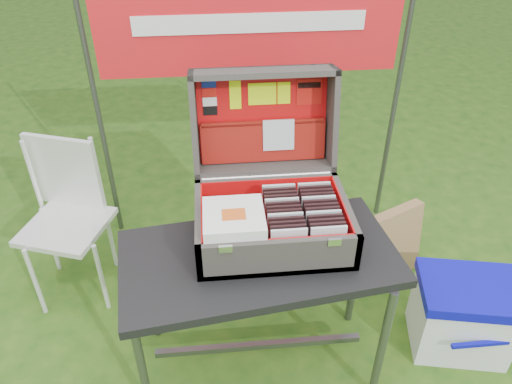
{
  "coord_description": "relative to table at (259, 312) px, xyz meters",
  "views": [
    {
      "loc": [
        -0.22,
        -1.49,
        2.06
      ],
      "look_at": [
        -0.07,
        0.1,
        0.93
      ],
      "focal_mm": 35.0,
      "sensor_mm": 36.0,
      "label": 1
    }
  ],
  "objects": [
    {
      "name": "ground",
      "position": [
        0.06,
        0.0,
        -0.35
      ],
      "size": [
        80.0,
        80.0,
        0.0
      ],
      "primitive_type": "plane",
      "color": "#234C14",
      "rests_on": "ground"
    },
    {
      "name": "table",
      "position": [
        0.0,
        0.0,
        0.0
      ],
      "size": [
        1.18,
        0.69,
        0.7
      ],
      "primitive_type": null,
      "rotation": [
        0.0,
        0.0,
        0.13
      ],
      "color": "black",
      "rests_on": "ground"
    },
    {
      "name": "table_top",
      "position": [
        0.0,
        0.0,
        0.33
      ],
      "size": [
        1.18,
        0.69,
        0.04
      ],
      "primitive_type": "cube",
      "rotation": [
        0.0,
        0.0,
        0.13
      ],
      "color": "black",
      "rests_on": "ground"
    },
    {
      "name": "table_leg_fl",
      "position": [
        -0.5,
        -0.22,
        -0.02
      ],
      "size": [
        0.04,
        0.04,
        0.66
      ],
      "primitive_type": "cylinder",
      "color": "#59595B",
      "rests_on": "ground"
    },
    {
      "name": "table_leg_fr",
      "position": [
        0.5,
        -0.22,
        -0.02
      ],
      "size": [
        0.04,
        0.04,
        0.66
      ],
      "primitive_type": "cylinder",
      "color": "#59595B",
      "rests_on": "ground"
    },
    {
      "name": "table_leg_bl",
      "position": [
        -0.5,
        0.22,
        -0.02
      ],
      "size": [
        0.04,
        0.04,
        0.66
      ],
      "primitive_type": "cylinder",
      "color": "#59595B",
      "rests_on": "ground"
    },
    {
      "name": "table_leg_br",
      "position": [
        0.5,
        0.22,
        -0.02
      ],
      "size": [
        0.04,
        0.04,
        0.66
      ],
      "primitive_type": "cylinder",
      "color": "#59595B",
      "rests_on": "ground"
    },
    {
      "name": "table_brace",
      "position": [
        -0.0,
        -0.0,
        -0.23
      ],
      "size": [
        0.96,
        0.03,
        0.03
      ],
      "primitive_type": "cube",
      "color": "#59595B",
      "rests_on": "ground"
    },
    {
      "name": "suitcase",
      "position": [
        0.06,
        0.15,
        0.64
      ],
      "size": [
        0.63,
        0.61,
        0.59
      ],
      "primitive_type": null,
      "color": "#59544F",
      "rests_on": "table"
    },
    {
      "name": "suitcase_base_bottom",
      "position": [
        0.06,
        0.09,
        0.36
      ],
      "size": [
        0.63,
        0.45,
        0.02
      ],
      "primitive_type": "cube",
      "color": "#59544F",
      "rests_on": "table_top"
    },
    {
      "name": "suitcase_base_wall_front",
      "position": [
        0.06,
        -0.12,
        0.43
      ],
      "size": [
        0.63,
        0.02,
        0.17
      ],
      "primitive_type": "cube",
      "color": "#59544F",
      "rests_on": "table_top"
    },
    {
      "name": "suitcase_base_wall_back",
      "position": [
        0.06,
        0.3,
        0.43
      ],
      "size": [
        0.63,
        0.02,
        0.17
      ],
      "primitive_type": "cube",
      "color": "#59544F",
      "rests_on": "table_top"
    },
    {
      "name": "suitcase_base_wall_left",
      "position": [
        -0.24,
        0.09,
        0.43
      ],
      "size": [
        0.02,
        0.45,
        0.17
      ],
      "primitive_type": "cube",
      "color": "#59544F",
      "rests_on": "table_top"
    },
    {
      "name": "suitcase_base_wall_right",
      "position": [
        0.37,
        0.09,
        0.43
      ],
      "size": [
        0.02,
        0.45,
        0.17
      ],
      "primitive_type": "cube",
      "color": "#59544F",
      "rests_on": "table_top"
    },
    {
      "name": "suitcase_liner_floor",
      "position": [
        0.06,
        0.09,
        0.38
      ],
      "size": [
        0.58,
        0.4,
        0.01
      ],
      "primitive_type": "cube",
      "color": "red",
      "rests_on": "suitcase_base_bottom"
    },
    {
      "name": "suitcase_latch_left",
      "position": [
        -0.14,
        -0.13,
        0.51
      ],
      "size": [
        0.05,
        0.01,
        0.03
      ],
      "primitive_type": "cube",
      "color": "silver",
      "rests_on": "suitcase_base_wall_front"
    },
    {
      "name": "suitcase_latch_right",
      "position": [
        0.27,
        -0.13,
        0.51
      ],
      "size": [
        0.05,
        0.01,
        0.03
      ],
      "primitive_type": "cube",
      "color": "silver",
      "rests_on": "suitcase_base_wall_front"
    },
    {
      "name": "suitcase_hinge",
      "position": [
        0.06,
        0.31,
        0.52
      ],
      "size": [
        0.56,
        0.02,
        0.02
      ],
      "primitive_type": "cylinder",
      "rotation": [
        0.0,
        1.57,
        0.0
      ],
      "color": "silver",
      "rests_on": "suitcase_base_wall_back"
    },
    {
      "name": "suitcase_lid_back",
      "position": [
        0.06,
        0.51,
        0.7
      ],
      "size": [
        0.63,
        0.11,
        0.44
      ],
      "primitive_type": "cube",
      "rotation": [
        -1.77,
        0.0,
        0.0
      ],
      "color": "#59544F",
      "rests_on": "suitcase_base_wall_back"
    },
    {
      "name": "suitcase_lid_rim_far",
      "position": [
        0.06,
        0.48,
        0.93
      ],
      "size": [
        0.63,
        0.17,
        0.06
      ],
      "primitive_type": "cube",
      "rotation": [
        -1.77,
        0.0,
        0.0
      ],
      "color": "#59544F",
      "rests_on": "suitcase_lid_back"
    },
    {
      "name": "suitcase_lid_rim_near",
      "position": [
        0.06,
        0.4,
        0.51
      ],
      "size": [
        0.63,
        0.17,
        0.06
      ],
      "primitive_type": "cube",
      "rotation": [
        -1.77,
        0.0,
        0.0
      ],
      "color": "#59544F",
      "rests_on": "suitcase_lid_back"
    },
    {
      "name": "suitcase_lid_rim_left",
      "position": [
        -0.24,
        0.44,
        0.72
      ],
      "size": [
        0.02,
        0.25,
        0.47
      ],
      "primitive_type": "cube",
      "rotation": [
        -1.77,
        0.0,
        0.0
      ],
      "color": "#59544F",
      "rests_on": "suitcase_lid_back"
    },
    {
      "name": "suitcase_lid_rim_right",
      "position": [
        0.37,
        0.44,
        0.72
      ],
      "size": [
        0.02,
        0.25,
        0.47
      ],
      "primitive_type": "cube",
      "rotation": [
        -1.77,
        0.0,
        0.0
      ],
      "color": "#59544F",
      "rests_on": "suitcase_lid_back"
    },
    {
      "name": "suitcase_lid_liner",
      "position": [
        0.06,
        0.49,
        0.71
      ],
      "size": [
        0.57,
        0.08,
        0.39
      ],
      "primitive_type": "cube",
      "rotation": [
        -1.77,
        0.0,
        0.0
      ],
      "color": "red",
      "rests_on": "suitcase_lid_back"
    },
    {
      "name": "suitcase_liner_wall_front",
      "position": [
        0.06,
        -0.11,
        0.44
      ],
      "size": [
        0.58,
        0.01,
        0.14
      ],
      "primitive_type": "cube",
      "color": "red",
      "rests_on": "suitcase_base_bottom"
    },
    {
      "name": "suitcase_liner_wall_back",
      "position": [
        0.06,
        0.29,
        0.44
      ],
      "size": [
        0.58,
        0.01,
        0.14
      ],
      "primitive_type": "cube",
      "color": "red",
      "rests_on": "suitcase_base_bottom"
    },
    {
      "name": "suitcase_liner_wall_left",
      "position": [
        -0.22,
        0.09,
        0.44
      ],
      "size": [
        0.01,
        0.4,
        0.14
      ],
      "primitive_type": "cube",
      "color": "red",
      "rests_on": "suitcase_base_bottom"
    },
    {
      "name": "suitcase_liner_wall_right",
      "position": [
        0.35,
        0.09,
        0.44
      ],
      "size": [
        0.01,
        0.4,
        0.14
      ],
      "primitive_type": "cube",
      "color": "red",
      "rests_on": "suitcase_base_bottom"
    },
    {
      "name": "suitcase_lid_pocket",
      "position": [
        0.06,
        0.46,
        0.61
      ],
      "size": [
        0.56,
        0.07,
        0.18
      ],
      "primitive_type": "cube",
      "rotation": [
        -1.77,
        0.0,
        0.0
      ],
      "color": "maroon",
      "rests_on": "suitcase_lid_liner"
    },
    {
      "name": "suitcase_pocket_edge",
      "position": [
        0.06,
        0.47,
        0.7
      ],
      "size": [
        0.55,
        0.02,
        0.02
      ],
      "primitive_type": "cube",
      "rotation": [
        -1.77,
        0.0,
        0.0
      ],
      "color": "maroon",
      "rests_on": "suitcase_lid_pocket"
    },
    {
      "name": "suitcase_pocket_cd",
      "position": [
        0.13,
        0.44,
        0.65
      ],
      "size": [
        0.14,
        0.04,
        0.14
      ],
      "primitive_type": "cube",
      "rotation": [
        -1.77,
        0.0,
        0.0
      ],
      "color": "silver",
      "rests_on": "suitcase_lid_pocket"
    },
    {
      "name": "lid_sticker_cc_a",
      "position": [
        -0.16,
        0.52,
        0.87
      ],
      "size": [
        0.06,
        0.01,
        0.04
      ],
      "primitive_type": "cube",
      "rotation": [
        -1.77,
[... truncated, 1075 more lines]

